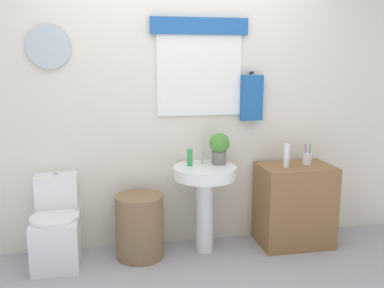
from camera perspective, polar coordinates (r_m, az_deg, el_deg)
The scene contains 10 objects.
back_wall at distance 3.71m, azimuth -2.22°, elevation 6.10°, with size 4.40×0.18×2.60m.
toilet at distance 3.67m, azimuth -17.88°, elevation -10.99°, with size 0.38×0.51×0.73m.
laundry_hamper at distance 3.62m, azimuth -7.12°, elevation -11.03°, with size 0.40×0.40×0.54m, color #846647.
pedestal_sink at distance 3.60m, azimuth 1.74°, elevation -5.85°, with size 0.54×0.54×0.76m.
faucet at distance 3.65m, azimuth 1.34°, elevation -1.87°, with size 0.03×0.03×0.10m, color silver.
wooden_cabinet at distance 3.92m, azimuth 13.73°, elevation -8.03°, with size 0.64×0.44×0.73m, color olive.
soap_bottle at distance 3.55m, azimuth -0.30°, elevation -1.84°, with size 0.05×0.05×0.15m, color green.
potted_plant at distance 3.60m, azimuth 3.73°, elevation -0.38°, with size 0.17×0.17×0.27m.
lotion_bottle at distance 3.72m, azimuth 12.74°, elevation -1.55°, with size 0.05×0.05×0.20m, color white.
toothbrush_cup at distance 3.87m, azimuth 15.39°, elevation -1.92°, with size 0.08×0.08×0.19m.
Camera 1 is at (-0.57, -2.51, 1.62)m, focal length 39.22 mm.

